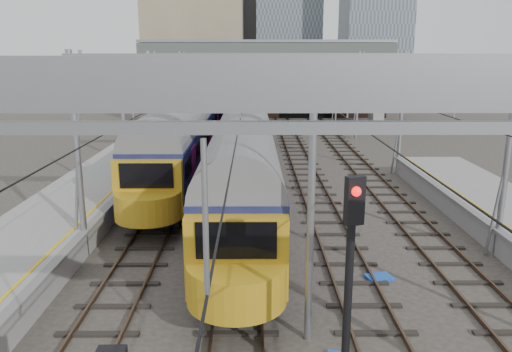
{
  "coord_description": "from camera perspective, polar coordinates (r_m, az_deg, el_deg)",
  "views": [
    {
      "loc": [
        -1.54,
        -10.59,
        7.88
      ],
      "look_at": [
        -1.4,
        11.51,
        2.4
      ],
      "focal_mm": 35.0,
      "sensor_mm": 36.0,
      "label": 1
    }
  ],
  "objects": [
    {
      "name": "tracks",
      "position": [
        26.81,
        2.94,
        -3.14
      ],
      "size": [
        14.4,
        80.0,
        0.22
      ],
      "color": "#4C3828",
      "rests_on": "ground"
    },
    {
      "name": "overhead_line",
      "position": [
        32.14,
        2.43,
        11.57
      ],
      "size": [
        16.8,
        80.0,
        8.0
      ],
      "color": "gray",
      "rests_on": "ground"
    },
    {
      "name": "retaining_wall",
      "position": [
        62.69,
        2.36,
        10.66
      ],
      "size": [
        28.0,
        2.75,
        9.0
      ],
      "color": "black",
      "rests_on": "ground"
    },
    {
      "name": "overbridge",
      "position": [
        56.62,
        1.22,
        13.3
      ],
      "size": [
        28.0,
        3.0,
        9.25
      ],
      "color": "gray",
      "rests_on": "ground"
    },
    {
      "name": "train_main",
      "position": [
        48.12,
        -0.92,
        7.65
      ],
      "size": [
        3.03,
        69.93,
        5.13
      ],
      "color": "black",
      "rests_on": "ground"
    },
    {
      "name": "train_second",
      "position": [
        47.12,
        -5.85,
        7.45
      ],
      "size": [
        3.04,
        52.67,
        5.15
      ],
      "color": "black",
      "rests_on": "ground"
    },
    {
      "name": "signal_near_centre",
      "position": [
        10.79,
        10.67,
        -10.73
      ],
      "size": [
        0.43,
        0.49,
        5.51
      ],
      "rotation": [
        0.0,
        0.0,
        0.35
      ],
      "color": "black",
      "rests_on": "ground"
    },
    {
      "name": "equip_cover_a",
      "position": [
        19.4,
        -1.47,
        -9.85
      ],
      "size": [
        1.02,
        0.76,
        0.11
      ],
      "primitive_type": "cube",
      "rotation": [
        0.0,
        0.0,
        0.08
      ],
      "color": "blue",
      "rests_on": "ground"
    },
    {
      "name": "equip_cover_c",
      "position": [
        18.74,
        13.89,
        -11.19
      ],
      "size": [
        1.04,
        0.85,
        0.11
      ],
      "primitive_type": "cube",
      "rotation": [
        0.0,
        0.0,
        0.26
      ],
      "color": "blue",
      "rests_on": "ground"
    }
  ]
}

